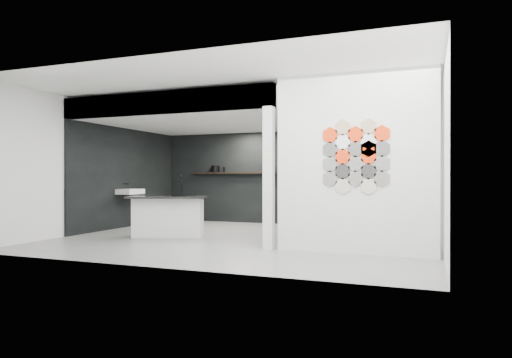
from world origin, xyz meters
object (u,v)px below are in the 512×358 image
Objects in this scene: wall_basin at (130,192)px; utensil_cup at (211,170)px; bottle_dark at (224,170)px; kitchen_island at (168,216)px; kettle at (286,169)px; glass_vase at (294,169)px; stockpot at (215,169)px; glass_bowl at (294,170)px; partition_panel at (355,163)px.

wall_basin is 5.74× the size of utensil_cup.
wall_basin is 2.58m from bottle_dark.
utensil_cup is (-0.61, 3.13, 0.96)m from kitchen_island.
bottle_dark reaches higher than utensil_cup.
wall_basin is at bearing -154.15° from kettle.
utensil_cup is at bearing 172.87° from kettle.
utensil_cup is (-0.37, 0.00, -0.02)m from bottle_dark.
wall_basin is 4.01m from glass_vase.
stockpot is 2.19m from glass_bowl.
glass_vase is at bearing 118.23° from partition_panel.
kettle is at bearing 44.89° from kitchen_island.
stockpot reaches higher than wall_basin.
glass_bowl reaches higher than utensil_cup.
utensil_cup is (-2.31, 0.00, -0.02)m from glass_vase.
utensil_cup is at bearing 180.00° from glass_bowl.
utensil_cup reaches higher than wall_basin.
stockpot is at bearing 180.00° from glass_vase.
kettle is at bearing 120.57° from partition_panel.
kettle reaches higher than glass_vase.
kitchen_island is 8.66× the size of kettle.
glass_bowl is at bearing 31.35° from wall_basin.
bottle_dark is at bearing 172.87° from kettle.
bottle_dark is at bearing 0.00° from utensil_cup.
stockpot is at bearing 0.00° from utensil_cup.
kitchen_island is at bearing -118.61° from glass_vase.
kitchen_island is 3.32m from stockpot.
partition_panel is 26.80× the size of utensil_cup.
glass_bowl is 0.01m from glass_vase.
wall_basin is (-5.46, 1.80, -0.55)m from partition_panel.
kitchen_island is at bearing -32.22° from wall_basin.
kitchen_island is at bearing -81.24° from stockpot.
partition_panel is at bearing -66.56° from kettle.
utensil_cup is at bearing 180.00° from stockpot.
glass_vase is 1.03× the size of bottle_dark.
glass_vase is (2.19, 0.00, -0.02)m from stockpot.
kitchen_island is at bearing -79.01° from utensil_cup.
stockpot reaches higher than kettle.
kettle is 1.73m from bottle_dark.
glass_vase is (1.71, 3.13, 0.98)m from kitchen_island.
bottle_dark is (-1.94, 0.00, 0.01)m from glass_bowl.
kettle is at bearing 180.00° from glass_vase.
utensil_cup is at bearing 180.00° from glass_vase.
kettle is at bearing 0.00° from utensil_cup.
utensil_cup is (-2.31, 0.00, -0.00)m from glass_bowl.
partition_panel is 1.68× the size of kitchen_island.
partition_panel is 5.57m from bottle_dark.
glass_vase reaches higher than utensil_cup.
partition_panel is at bearing -43.92° from bottle_dark.
wall_basin is at bearing -120.22° from stockpot.
glass_bowl is 1.94m from bottle_dark.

